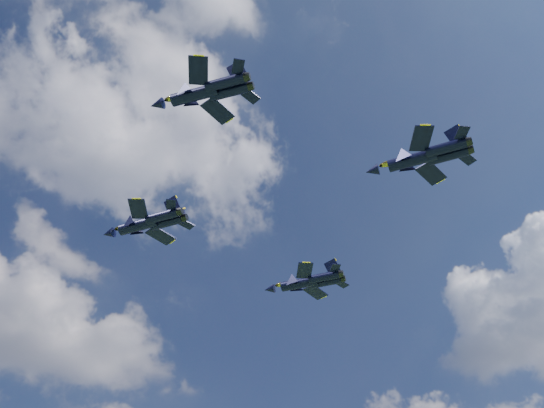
% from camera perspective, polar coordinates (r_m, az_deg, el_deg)
% --- Properties ---
extents(jet_lead, '(13.17, 12.28, 3.47)m').
position_cam_1_polar(jet_lead, '(92.04, -12.67, -2.02)').
color(jet_lead, black).
extents(jet_left, '(12.85, 11.05, 3.28)m').
position_cam_1_polar(jet_left, '(74.18, -7.60, 10.09)').
color(jet_left, black).
extents(jet_right, '(13.04, 11.49, 3.36)m').
position_cam_1_polar(jet_right, '(98.13, 2.35, -7.51)').
color(jet_right, black).
extents(jet_slot, '(13.54, 12.67, 3.57)m').
position_cam_1_polar(jet_slot, '(82.44, 12.71, 3.99)').
color(jet_slot, black).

